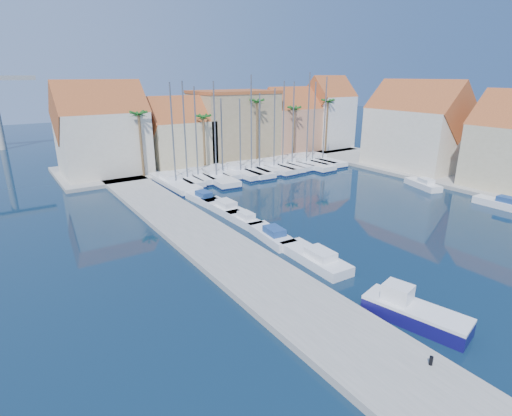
{
  "coord_description": "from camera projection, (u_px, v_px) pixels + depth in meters",
  "views": [
    {
      "loc": [
        -23.95,
        -14.66,
        14.64
      ],
      "look_at": [
        -4.72,
        14.21,
        3.0
      ],
      "focal_mm": 28.0,
      "sensor_mm": 36.0,
      "label": 1
    }
  ],
  "objects": [
    {
      "name": "palm_3",
      "position": [
        294.0,
        110.0,
        70.78
      ],
      "size": [
        2.6,
        2.6,
        9.65
      ],
      "color": "brown",
      "rests_on": "shore_north"
    },
    {
      "name": "building_2",
      "position": [
        234.0,
        124.0,
        71.53
      ],
      "size": [
        14.2,
        10.2,
        11.5
      ],
      "color": "#9B885F",
      "rests_on": "shore_north"
    },
    {
      "name": "ground",
      "position": [
        419.0,
        288.0,
        28.81
      ],
      "size": [
        260.0,
        260.0,
        0.0
      ],
      "primitive_type": "plane",
      "color": "black",
      "rests_on": "ground"
    },
    {
      "name": "palm_0",
      "position": [
        139.0,
        116.0,
        55.91
      ],
      "size": [
        2.6,
        2.6,
        10.15
      ],
      "color": "brown",
      "rests_on": "shore_north"
    },
    {
      "name": "palm_2",
      "position": [
        257.0,
        104.0,
        66.13
      ],
      "size": [
        2.6,
        2.6,
        11.15
      ],
      "color": "brown",
      "rests_on": "shore_north"
    },
    {
      "name": "shore_east",
      "position": [
        465.0,
        180.0,
        57.39
      ],
      "size": [
        12.0,
        60.0,
        0.5
      ],
      "primitive_type": "cube",
      "color": "gray",
      "rests_on": "ground"
    },
    {
      "name": "sailboat_0",
      "position": [
        174.0,
        183.0,
        54.63
      ],
      "size": [
        3.23,
        11.56,
        13.74
      ],
      "rotation": [
        0.0,
        0.0,
        0.02
      ],
      "color": "white",
      "rests_on": "ground"
    },
    {
      "name": "motorboat_east_1",
      "position": [
        423.0,
        184.0,
        54.1
      ],
      "size": [
        3.47,
        6.0,
        1.4
      ],
      "rotation": [
        0.0,
        0.0,
        -0.31
      ],
      "color": "white",
      "rests_on": "ground"
    },
    {
      "name": "building_6",
      "position": [
        416.0,
        129.0,
        62.5
      ],
      "size": [
        9.0,
        14.3,
        13.5
      ],
      "color": "beige",
      "rests_on": "shore_east"
    },
    {
      "name": "palm_1",
      "position": [
        203.0,
        119.0,
        61.47
      ],
      "size": [
        2.6,
        2.6,
        9.15
      ],
      "color": "brown",
      "rests_on": "shore_north"
    },
    {
      "name": "sailboat_4",
      "position": [
        221.0,
        173.0,
        60.08
      ],
      "size": [
        2.48,
        8.29,
        11.46
      ],
      "rotation": [
        0.0,
        0.0,
        0.04
      ],
      "color": "white",
      "rests_on": "ground"
    },
    {
      "name": "sailboat_10",
      "position": [
        290.0,
        164.0,
        65.75
      ],
      "size": [
        3.0,
        9.52,
        13.62
      ],
      "rotation": [
        0.0,
        0.0,
        0.05
      ],
      "color": "white",
      "rests_on": "ground"
    },
    {
      "name": "motorboat_west_4",
      "position": [
        202.0,
        198.0,
        48.15
      ],
      "size": [
        2.27,
        5.95,
        1.4
      ],
      "rotation": [
        0.0,
        0.0,
        0.07
      ],
      "color": "white",
      "rests_on": "ground"
    },
    {
      "name": "sailboat_1",
      "position": [
        186.0,
        179.0,
        56.36
      ],
      "size": [
        2.53,
        8.63,
        13.87
      ],
      "rotation": [
        0.0,
        0.0,
        -0.03
      ],
      "color": "white",
      "rests_on": "ground"
    },
    {
      "name": "motorboat_west_2",
      "position": [
        244.0,
        219.0,
        40.93
      ],
      "size": [
        1.7,
        5.09,
        1.4
      ],
      "rotation": [
        0.0,
        0.0,
        0.02
      ],
      "color": "white",
      "rests_on": "ground"
    },
    {
      "name": "sailboat_7",
      "position": [
        258.0,
        168.0,
        62.91
      ],
      "size": [
        2.72,
        9.27,
        12.03
      ],
      "rotation": [
        0.0,
        0.0,
        -0.03
      ],
      "color": "white",
      "rests_on": "ground"
    },
    {
      "name": "sailboat_11",
      "position": [
        303.0,
        163.0,
        66.57
      ],
      "size": [
        3.85,
        12.07,
        14.99
      ],
      "rotation": [
        0.0,
        0.0,
        0.06
      ],
      "color": "white",
      "rests_on": "ground"
    },
    {
      "name": "palm_4",
      "position": [
        328.0,
        103.0,
        74.68
      ],
      "size": [
        2.6,
        2.6,
        10.65
      ],
      "color": "brown",
      "rests_on": "shore_north"
    },
    {
      "name": "motorboat_west_3",
      "position": [
        224.0,
        207.0,
        44.78
      ],
      "size": [
        2.34,
        6.86,
        1.4
      ],
      "rotation": [
        0.0,
        0.0,
        0.02
      ],
      "color": "white",
      "rests_on": "ground"
    },
    {
      "name": "building_3",
      "position": [
        290.0,
        122.0,
        77.17
      ],
      "size": [
        10.3,
        8.0,
        12.0
      ],
      "color": "tan",
      "rests_on": "shore_north"
    },
    {
      "name": "fishing_boat",
      "position": [
        413.0,
        312.0,
        24.63
      ],
      "size": [
        3.57,
        6.59,
        2.19
      ],
      "rotation": [
        0.0,
        0.0,
        0.25
      ],
      "color": "#110D4F",
      "rests_on": "ground"
    },
    {
      "name": "sailboat_9",
      "position": [
        280.0,
        165.0,
        64.85
      ],
      "size": [
        2.93,
        10.11,
        13.74
      ],
      "rotation": [
        0.0,
        0.0,
        -0.03
      ],
      "color": "white",
      "rests_on": "ground"
    },
    {
      "name": "shore_north",
      "position": [
        220.0,
        159.0,
        71.86
      ],
      "size": [
        54.0,
        16.0,
        0.5
      ],
      "primitive_type": "cube",
      "color": "gray",
      "rests_on": "ground"
    },
    {
      "name": "building_0",
      "position": [
        102.0,
        133.0,
        58.56
      ],
      "size": [
        12.3,
        9.0,
        13.5
      ],
      "color": "beige",
      "rests_on": "shore_north"
    },
    {
      "name": "bollard",
      "position": [
        431.0,
        361.0,
        20.39
      ],
      "size": [
        0.2,
        0.2,
        0.49
      ],
      "primitive_type": "cylinder",
      "color": "black",
      "rests_on": "quay_west"
    },
    {
      "name": "building_4",
      "position": [
        328.0,
        114.0,
        80.76
      ],
      "size": [
        8.3,
        8.0,
        14.0
      ],
      "color": "silver",
      "rests_on": "shore_north"
    },
    {
      "name": "sailboat_3",
      "position": [
        215.0,
        177.0,
        57.64
      ],
      "size": [
        3.83,
        11.59,
        13.83
      ],
      "rotation": [
        0.0,
        0.0,
        -0.07
      ],
      "color": "white",
      "rests_on": "ground"
    },
    {
      "name": "building_1",
      "position": [
        179.0,
        135.0,
        65.26
      ],
      "size": [
        10.3,
        8.0,
        11.0
      ],
      "color": "#C5B68B",
      "rests_on": "shore_north"
    },
    {
      "name": "motorboat_west_1",
      "position": [
        271.0,
        235.0,
        37.0
      ],
      "size": [
        2.5,
        6.2,
        1.4
      ],
      "rotation": [
        0.0,
        0.0,
        -0.1
      ],
      "color": "white",
      "rests_on": "ground"
    },
    {
      "name": "sailboat_13",
      "position": [
        320.0,
        160.0,
        69.0
      ],
      "size": [
        3.07,
        10.66,
        14.31
      ],
      "rotation": [
        0.0,
        0.0,
        -0.03
      ],
      "color": "white",
      "rests_on": "ground"
    },
    {
      "name": "sailboat_2",
      "position": [
        197.0,
        176.0,
        57.67
      ],
      "size": [
        2.25,
        8.36,
        13.13
      ],
      "rotation": [
        0.0,
        0.0,
        -0.0
      ],
      "color": "white",
      "rests_on": "ground"
    },
    {
      "name": "sailboat_6",
      "position": [
        249.0,
        170.0,
        61.77
      ],
      "size": [
        3.24,
        10.86,
        14.63
      ],
      "rotation": [
        0.0,
        0.0,
        -0.04
      ],
      "color": "white",
      "rests_on": "ground"
    },
    {
      "name": "sailboat_5",
      "position": [
        238.0,
        172.0,
        60.51
      ],
      "size": [
        3.02,
        9.87,
        11.37
      ],
      "rotation": [
        0.0,
        0.0,
        0.04
      ],
      "color": "white",
      "rests_on": "ground"
    },
    {
      "name": "sailboat_12",
      "position": [
        310.0,
        161.0,
        68.43
      ],
      "size": [
        3.0,
        10.71,
        13.54
      ],
      "rotation": [
        0.0,
        0.0,
        0.02
      ],
      "color": "white",
      "rests_on": "ground"
    },
    {
      "name": "sailboat_8",
      "position": [
        272.0,
        167.0,
        63.55
      ],
      "size": [
        2.9,
        9.9,
        12.72
      ],
      "rotation": [
        0.0,
        0.0,
        0.03
      ],
      "color": "white",
      "rests_on": "ground"
    },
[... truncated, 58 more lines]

